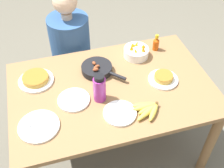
{
  "coord_description": "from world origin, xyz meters",
  "views": [
    {
      "loc": [
        -0.38,
        -1.32,
        2.13
      ],
      "look_at": [
        0.0,
        0.0,
        0.78
      ],
      "focal_mm": 45.0,
      "sensor_mm": 36.0,
      "label": 1
    }
  ],
  "objects_px": {
    "skillet": "(97,69)",
    "empty_plate_near_front": "(74,100)",
    "frittata_plate_side": "(36,79)",
    "hot_sauce_bottle": "(156,43)",
    "empty_plate_far_left": "(39,126)",
    "frittata_plate_center": "(163,78)",
    "water_bottle": "(100,88)",
    "fruit_bowl_mango": "(136,52)",
    "person_figure": "(73,61)",
    "empty_plate_far_right": "(120,113)",
    "banana_bunch": "(148,109)"
  },
  "relations": [
    {
      "from": "skillet",
      "to": "person_figure",
      "type": "bearing_deg",
      "value": 150.48
    },
    {
      "from": "empty_plate_far_right",
      "to": "empty_plate_near_front",
      "type": "bearing_deg",
      "value": 143.44
    },
    {
      "from": "frittata_plate_center",
      "to": "water_bottle",
      "type": "xyz_separation_m",
      "value": [
        -0.47,
        -0.04,
        0.08
      ]
    },
    {
      "from": "fruit_bowl_mango",
      "to": "skillet",
      "type": "bearing_deg",
      "value": -164.08
    },
    {
      "from": "empty_plate_far_left",
      "to": "person_figure",
      "type": "relative_size",
      "value": 0.21
    },
    {
      "from": "fruit_bowl_mango",
      "to": "person_figure",
      "type": "relative_size",
      "value": 0.16
    },
    {
      "from": "frittata_plate_center",
      "to": "skillet",
      "type": "bearing_deg",
      "value": 152.71
    },
    {
      "from": "frittata_plate_side",
      "to": "hot_sauce_bottle",
      "type": "xyz_separation_m",
      "value": [
        0.95,
        0.11,
        0.04
      ]
    },
    {
      "from": "person_figure",
      "to": "empty_plate_far_left",
      "type": "bearing_deg",
      "value": -111.19
    },
    {
      "from": "empty_plate_far_left",
      "to": "fruit_bowl_mango",
      "type": "xyz_separation_m",
      "value": [
        0.8,
        0.49,
        0.03
      ]
    },
    {
      "from": "empty_plate_far_right",
      "to": "person_figure",
      "type": "height_order",
      "value": "person_figure"
    },
    {
      "from": "frittata_plate_side",
      "to": "hot_sauce_bottle",
      "type": "bearing_deg",
      "value": 6.65
    },
    {
      "from": "frittata_plate_center",
      "to": "water_bottle",
      "type": "distance_m",
      "value": 0.48
    },
    {
      "from": "empty_plate_far_right",
      "to": "person_figure",
      "type": "relative_size",
      "value": 0.18
    },
    {
      "from": "empty_plate_far_right",
      "to": "water_bottle",
      "type": "distance_m",
      "value": 0.21
    },
    {
      "from": "empty_plate_far_left",
      "to": "hot_sauce_bottle",
      "type": "height_order",
      "value": "hot_sauce_bottle"
    },
    {
      "from": "banana_bunch",
      "to": "fruit_bowl_mango",
      "type": "xyz_separation_m",
      "value": [
        0.12,
        0.55,
        0.02
      ]
    },
    {
      "from": "person_figure",
      "to": "frittata_plate_center",
      "type": "bearing_deg",
      "value": -52.36
    },
    {
      "from": "empty_plate_far_left",
      "to": "water_bottle",
      "type": "bearing_deg",
      "value": 16.86
    },
    {
      "from": "empty_plate_far_right",
      "to": "water_bottle",
      "type": "height_order",
      "value": "water_bottle"
    },
    {
      "from": "skillet",
      "to": "empty_plate_near_front",
      "type": "bearing_deg",
      "value": -86.52
    },
    {
      "from": "water_bottle",
      "to": "person_figure",
      "type": "bearing_deg",
      "value": 95.56
    },
    {
      "from": "frittata_plate_side",
      "to": "fruit_bowl_mango",
      "type": "xyz_separation_m",
      "value": [
        0.78,
        0.08,
        0.02
      ]
    },
    {
      "from": "frittata_plate_center",
      "to": "hot_sauce_bottle",
      "type": "xyz_separation_m",
      "value": [
        0.09,
        0.35,
        0.04
      ]
    },
    {
      "from": "frittata_plate_side",
      "to": "empty_plate_far_left",
      "type": "bearing_deg",
      "value": -93.04
    },
    {
      "from": "empty_plate_near_front",
      "to": "frittata_plate_side",
      "type": "bearing_deg",
      "value": 130.85
    },
    {
      "from": "banana_bunch",
      "to": "empty_plate_far_right",
      "type": "bearing_deg",
      "value": 172.24
    },
    {
      "from": "fruit_bowl_mango",
      "to": "banana_bunch",
      "type": "bearing_deg",
      "value": -101.96
    },
    {
      "from": "frittata_plate_center",
      "to": "fruit_bowl_mango",
      "type": "height_order",
      "value": "fruit_bowl_mango"
    },
    {
      "from": "banana_bunch",
      "to": "skillet",
      "type": "relative_size",
      "value": 0.65
    },
    {
      "from": "empty_plate_far_right",
      "to": "fruit_bowl_mango",
      "type": "bearing_deg",
      "value": 60.53
    },
    {
      "from": "empty_plate_near_front",
      "to": "frittata_plate_center",
      "type": "bearing_deg",
      "value": 1.39
    },
    {
      "from": "frittata_plate_center",
      "to": "frittata_plate_side",
      "type": "relative_size",
      "value": 0.86
    },
    {
      "from": "skillet",
      "to": "empty_plate_near_front",
      "type": "xyz_separation_m",
      "value": [
        -0.22,
        -0.24,
        -0.02
      ]
    },
    {
      "from": "banana_bunch",
      "to": "fruit_bowl_mango",
      "type": "relative_size",
      "value": 0.99
    },
    {
      "from": "empty_plate_far_right",
      "to": "hot_sauce_bottle",
      "type": "xyz_separation_m",
      "value": [
        0.47,
        0.56,
        0.05
      ]
    },
    {
      "from": "skillet",
      "to": "empty_plate_near_front",
      "type": "relative_size",
      "value": 1.38
    },
    {
      "from": "empty_plate_near_front",
      "to": "water_bottle",
      "type": "xyz_separation_m",
      "value": [
        0.17,
        -0.03,
        0.09
      ]
    },
    {
      "from": "hot_sauce_bottle",
      "to": "person_figure",
      "type": "distance_m",
      "value": 0.8
    },
    {
      "from": "fruit_bowl_mango",
      "to": "water_bottle",
      "type": "height_order",
      "value": "water_bottle"
    },
    {
      "from": "frittata_plate_side",
      "to": "water_bottle",
      "type": "relative_size",
      "value": 1.2
    },
    {
      "from": "banana_bunch",
      "to": "frittata_plate_side",
      "type": "distance_m",
      "value": 0.81
    },
    {
      "from": "frittata_plate_center",
      "to": "water_bottle",
      "type": "height_order",
      "value": "water_bottle"
    },
    {
      "from": "water_bottle",
      "to": "skillet",
      "type": "bearing_deg",
      "value": 79.66
    },
    {
      "from": "frittata_plate_center",
      "to": "empty_plate_far_left",
      "type": "relative_size",
      "value": 0.84
    },
    {
      "from": "empty_plate_near_front",
      "to": "empty_plate_far_right",
      "type": "height_order",
      "value": "same"
    },
    {
      "from": "banana_bunch",
      "to": "hot_sauce_bottle",
      "type": "distance_m",
      "value": 0.65
    },
    {
      "from": "frittata_plate_center",
      "to": "water_bottle",
      "type": "bearing_deg",
      "value": -174.64
    },
    {
      "from": "frittata_plate_center",
      "to": "person_figure",
      "type": "xyz_separation_m",
      "value": [
        -0.55,
        0.71,
        -0.29
      ]
    },
    {
      "from": "frittata_plate_center",
      "to": "empty_plate_near_front",
      "type": "distance_m",
      "value": 0.65
    }
  ]
}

